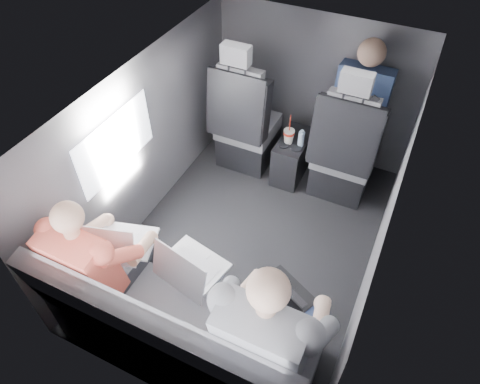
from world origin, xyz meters
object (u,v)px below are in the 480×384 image
at_px(front_seat_left, 245,128).
at_px(rear_bench, 179,335).
at_px(center_console, 292,157).
at_px(laptop_black, 282,296).
at_px(laptop_silver, 189,266).
at_px(passenger_front_right, 360,104).
at_px(laptop_white, 119,243).
at_px(passenger_rear_left, 103,260).
at_px(front_seat_right, 344,156).
at_px(passenger_rear_right, 271,331).
at_px(water_bottle, 301,139).
at_px(soda_cup, 289,136).

relative_size(front_seat_left, rear_bench, 0.79).
height_order(center_console, laptop_black, laptop_black).
height_order(laptop_silver, passenger_front_right, passenger_front_right).
relative_size(laptop_white, passenger_rear_left, 0.36).
bearing_deg(laptop_black, front_seat_left, 121.17).
bearing_deg(front_seat_right, passenger_rear_right, -87.26).
bearing_deg(laptop_white, passenger_front_right, 63.20).
xyz_separation_m(water_bottle, passenger_rear_right, (0.46, -1.79, 0.18)).
relative_size(soda_cup, laptop_silver, 0.68).
distance_m(front_seat_right, soda_cup, 0.49).
height_order(laptop_black, passenger_rear_right, passenger_rear_right).
relative_size(water_bottle, passenger_front_right, 0.18).
height_order(soda_cup, passenger_rear_left, passenger_rear_left).
height_order(front_seat_right, soda_cup, front_seat_right).
bearing_deg(passenger_front_right, front_seat_right, -89.63).
xyz_separation_m(front_seat_right, passenger_front_right, (-0.00, 0.26, 0.36)).
xyz_separation_m(laptop_silver, laptop_black, (0.56, 0.05, -0.01)).
xyz_separation_m(laptop_white, passenger_front_right, (0.97, 1.93, 0.12)).
distance_m(rear_bench, laptop_silver, 0.42).
bearing_deg(passenger_rear_left, soda_cup, 73.76).
height_order(center_console, passenger_front_right, passenger_front_right).
relative_size(front_seat_left, passenger_rear_left, 1.06).
distance_m(water_bottle, laptop_silver, 1.64).
xyz_separation_m(laptop_white, laptop_silver, (0.48, 0.03, -0.00)).
distance_m(rear_bench, passenger_rear_right, 0.64).
height_order(water_bottle, laptop_white, laptop_white).
height_order(front_seat_left, soda_cup, front_seat_left).
bearing_deg(passenger_rear_left, passenger_rear_right, -0.08).
bearing_deg(soda_cup, front_seat_left, 176.28).
xyz_separation_m(water_bottle, laptop_silver, (-0.13, -1.62, 0.17)).
height_order(soda_cup, laptop_black, laptop_black).
height_order(passenger_rear_right, passenger_front_right, passenger_front_right).
height_order(front_seat_left, water_bottle, front_seat_left).
distance_m(front_seat_left, laptop_silver, 1.70).
xyz_separation_m(center_console, passenger_front_right, (0.45, 0.22, 0.56)).
bearing_deg(passenger_rear_right, rear_bench, -170.03).
relative_size(front_seat_right, laptop_black, 3.16).
xyz_separation_m(rear_bench, laptop_black, (0.51, 0.32, 0.32)).
distance_m(front_seat_left, center_console, 0.49).
distance_m(center_console, water_bottle, 0.29).
distance_m(laptop_white, passenger_front_right, 2.17).
distance_m(laptop_white, laptop_black, 1.04).
xyz_separation_m(center_console, laptop_silver, (-0.05, -1.68, 0.44)).
distance_m(soda_cup, passenger_rear_right, 1.88).
bearing_deg(laptop_black, laptop_white, -175.22).
bearing_deg(passenger_rear_left, laptop_silver, 18.45).
bearing_deg(center_console, rear_bench, -90.00).
distance_m(rear_bench, soda_cup, 1.88).
xyz_separation_m(laptop_white, passenger_rear_left, (-0.02, -0.13, -0.02)).
xyz_separation_m(passenger_rear_left, passenger_front_right, (1.00, 2.06, 0.14)).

